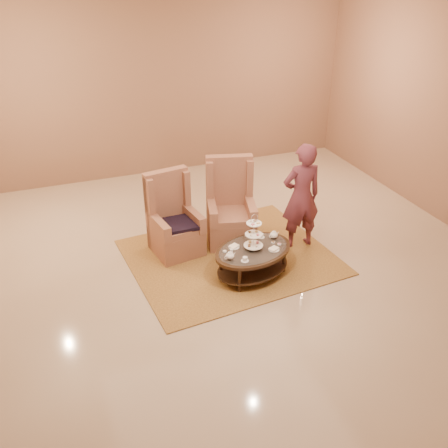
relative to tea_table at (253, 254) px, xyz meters
name	(u,v)px	position (x,y,z in m)	size (l,w,h in m)	color
ground	(230,268)	(-0.24, 0.28, -0.37)	(8.00, 8.00, 0.00)	#C3AD91
ceiling	(230,268)	(-0.24, 0.28, -0.37)	(8.00, 8.00, 0.02)	silver
wall_back	(157,89)	(-0.24, 4.28, 1.38)	(8.00, 0.04, 3.50)	#936950
rug	(230,257)	(-0.13, 0.55, -0.36)	(3.20, 2.74, 0.02)	#AF893E
tea_table	(253,254)	(0.00, 0.00, 0.00)	(1.38, 1.13, 1.00)	black
armchair_left	(174,226)	(-0.87, 1.08, 0.07)	(0.80, 0.82, 1.29)	#9B6249
armchair_right	(230,214)	(0.08, 1.10, 0.09)	(0.91, 0.92, 1.37)	#9B6249
person	(301,197)	(1.02, 0.52, 0.49)	(0.65, 0.44, 1.72)	brown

